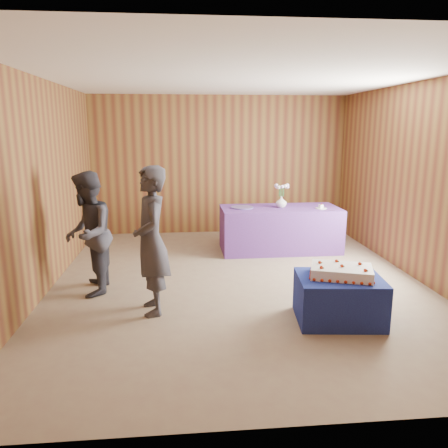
{
  "coord_description": "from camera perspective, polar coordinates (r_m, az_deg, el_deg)",
  "views": [
    {
      "loc": [
        -0.73,
        -5.66,
        2.08
      ],
      "look_at": [
        -0.18,
        0.1,
        0.8
      ],
      "focal_mm": 35.0,
      "sensor_mm": 36.0,
      "label": 1
    }
  ],
  "objects": [
    {
      "name": "plate",
      "position": [
        7.5,
        12.54,
        2.02
      ],
      "size": [
        0.25,
        0.25,
        0.01
      ],
      "primitive_type": "cylinder",
      "rotation": [
        0.0,
        0.0,
        0.44
      ],
      "color": "silver",
      "rests_on": "serving_table"
    },
    {
      "name": "flower_spray",
      "position": [
        7.45,
        7.54,
        4.85
      ],
      "size": [
        0.25,
        0.26,
        0.2
      ],
      "color": "#245B27",
      "rests_on": "vase"
    },
    {
      "name": "cake_slice",
      "position": [
        7.5,
        12.56,
        2.28
      ],
      "size": [
        0.08,
        0.08,
        0.08
      ],
      "rotation": [
        0.0,
        0.0,
        0.39
      ],
      "color": "silver",
      "rests_on": "plate"
    },
    {
      "name": "ground",
      "position": [
        6.07,
        1.84,
        -7.56
      ],
      "size": [
        6.0,
        6.0,
        0.0
      ],
      "primitive_type": "plane",
      "color": "#85775C",
      "rests_on": "ground"
    },
    {
      "name": "guest_right",
      "position": [
        5.71,
        -17.33,
        -1.24
      ],
      "size": [
        0.64,
        0.8,
        1.56
      ],
      "primitive_type": "imported",
      "rotation": [
        0.0,
        0.0,
        -1.5
      ],
      "color": "#32313B",
      "rests_on": "ground"
    },
    {
      "name": "platter",
      "position": [
        7.39,
        2.39,
        2.18
      ],
      "size": [
        0.45,
        0.45,
        0.02
      ],
      "primitive_type": "cylinder",
      "rotation": [
        0.0,
        0.0,
        0.21
      ],
      "color": "#56478E",
      "rests_on": "serving_table"
    },
    {
      "name": "sheet_cake",
      "position": [
        4.91,
        15.09,
        -6.01
      ],
      "size": [
        0.78,
        0.64,
        0.16
      ],
      "rotation": [
        0.0,
        0.0,
        -0.33
      ],
      "color": "silver",
      "rests_on": "cake_table"
    },
    {
      "name": "serving_table",
      "position": [
        7.56,
        7.29,
        -0.66
      ],
      "size": [
        2.01,
        0.92,
        0.75
      ],
      "primitive_type": "cube",
      "rotation": [
        0.0,
        0.0,
        0.01
      ],
      "color": "#623697",
      "rests_on": "ground"
    },
    {
      "name": "vase",
      "position": [
        7.49,
        7.48,
        2.88
      ],
      "size": [
        0.2,
        0.2,
        0.19
      ],
      "primitive_type": "imported",
      "rotation": [
        0.0,
        0.0,
        0.1
      ],
      "color": "silver",
      "rests_on": "serving_table"
    },
    {
      "name": "room_shell",
      "position": [
        5.71,
        1.96,
        9.7
      ],
      "size": [
        5.04,
        6.04,
        2.72
      ],
      "color": "brown",
      "rests_on": "ground"
    },
    {
      "name": "knife",
      "position": [
        7.37,
        13.24,
        1.77
      ],
      "size": [
        0.25,
        0.12,
        0.0
      ],
      "primitive_type": "cube",
      "rotation": [
        0.0,
        0.0,
        -0.38
      ],
      "color": "silver",
      "rests_on": "serving_table"
    },
    {
      "name": "cake_table",
      "position": [
        5.0,
        14.77,
        -9.43
      ],
      "size": [
        0.97,
        0.79,
        0.5
      ],
      "primitive_type": "cube",
      "rotation": [
        0.0,
        0.0,
        -0.11
      ],
      "color": "navy",
      "rests_on": "ground"
    },
    {
      "name": "guest_left",
      "position": [
        4.94,
        -9.48,
        -2.21
      ],
      "size": [
        0.51,
        0.68,
        1.68
      ],
      "primitive_type": "imported",
      "rotation": [
        0.0,
        0.0,
        -1.39
      ],
      "color": "#34333C",
      "rests_on": "ground"
    }
  ]
}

